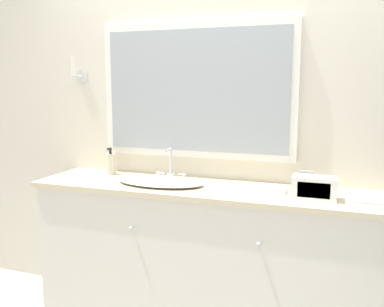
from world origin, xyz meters
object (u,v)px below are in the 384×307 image
Objects in this scene: appliance_box at (314,188)px; picture_frame at (306,180)px; sink_basin at (161,181)px; soap_bottle at (111,163)px.

appliance_box is 0.21m from picture_frame.
appliance_box reaches higher than picture_frame.
picture_frame is (-0.06, 0.20, -0.01)m from appliance_box.
appliance_box is 2.09× the size of picture_frame.
picture_frame is (0.87, 0.15, 0.04)m from sink_basin.
sink_basin is 0.47m from soap_bottle.
sink_basin is at bearing 177.02° from appliance_box.
sink_basin is 2.37× the size of appliance_box.
soap_bottle is (-0.44, 0.15, 0.06)m from sink_basin.
appliance_box is at bearing -2.98° from sink_basin.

